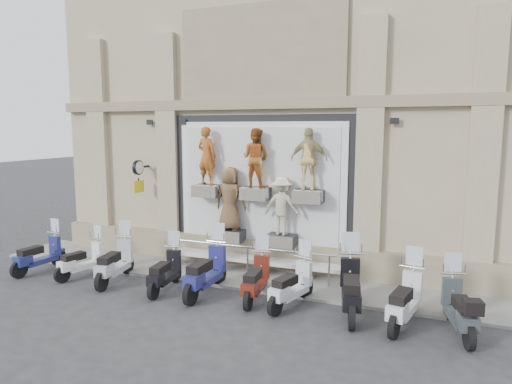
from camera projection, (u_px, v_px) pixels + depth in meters
The scene contains 16 objects.
ground at pixel (215, 304), 10.92m from camera, with size 90.00×90.00×0.00m, color #2E2E30.
sidewalk at pixel (249, 276), 12.84m from camera, with size 16.00×2.20×0.08m, color gray.
building at pixel (301, 77), 16.51m from camera, with size 14.00×8.60×12.00m, color tan, non-canonical shape.
shop_vitrine at pixel (259, 190), 13.09m from camera, with size 5.60×0.83×4.30m.
guard_rail at pixel (248, 262), 12.69m from camera, with size 5.06×0.10×0.93m, color #9EA0A5, non-canonical shape.
clock_sign_bracket at pixel (139, 172), 14.24m from camera, with size 0.10×0.80×1.02m.
scooter_a at pixel (39, 247), 13.24m from camera, with size 0.53×1.81×1.47m, color navy, non-canonical shape.
scooter_b at pixel (81, 253), 12.80m from camera, with size 0.50×1.70×1.38m, color silver, non-canonical shape.
scooter_c at pixel (115, 254), 12.34m from camera, with size 0.57×1.96×1.60m, color #A1A3AE, non-canonical shape.
scooter_d at pixel (165, 263), 11.70m from camera, with size 0.52×1.78×1.45m, color black, non-canonical shape.
scooter_e at pixel (206, 262), 11.42m from camera, with size 0.61×2.11×1.71m, color navy, non-canonical shape.
scooter_f at pixel (256, 270), 11.05m from camera, with size 0.54×1.85×1.50m, color #56170E, non-canonical shape.
scooter_g at pixel (292, 276), 10.63m from camera, with size 0.54×1.84×1.50m, color silver, non-canonical shape.
scooter_h at pixel (351, 277), 10.15m from camera, with size 0.63×2.15×1.75m, color black, non-canonical shape.
scooter_i at pixel (405, 290), 9.59m from camera, with size 0.57×1.96×1.59m, color silver, non-canonical shape.
scooter_j at pixel (460, 298), 9.22m from camera, with size 0.55×1.89×1.54m, color #30373B, non-canonical shape.
Camera 1 is at (4.81, -9.32, 4.18)m, focal length 32.00 mm.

